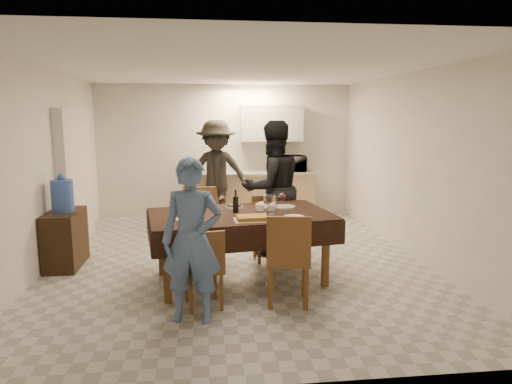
{
  "coord_description": "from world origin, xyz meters",
  "views": [
    {
      "loc": [
        -0.43,
        -6.08,
        1.99
      ],
      "look_at": [
        0.24,
        -0.3,
        1.02
      ],
      "focal_mm": 32.0,
      "sensor_mm": 36.0,
      "label": 1
    }
  ],
  "objects_px": {
    "wine_bottle": "(236,201)",
    "microwave": "(291,164)",
    "console": "(65,239)",
    "savoury_tart": "(252,218)",
    "person_near": "(192,241)",
    "dining_table": "(240,216)",
    "person_far": "(272,188)",
    "person_kitchen": "(217,173)",
    "water_pitcher": "(270,204)",
    "water_jug": "(62,196)"
  },
  "relations": [
    {
      "from": "dining_table",
      "to": "wine_bottle",
      "type": "bearing_deg",
      "value": 126.32
    },
    {
      "from": "person_near",
      "to": "person_far",
      "type": "relative_size",
      "value": 0.84
    },
    {
      "from": "savoury_tart",
      "to": "water_jug",
      "type": "bearing_deg",
      "value": 153.89
    },
    {
      "from": "microwave",
      "to": "console",
      "type": "bearing_deg",
      "value": 36.63
    },
    {
      "from": "microwave",
      "to": "person_kitchen",
      "type": "height_order",
      "value": "person_kitchen"
    },
    {
      "from": "console",
      "to": "person_far",
      "type": "bearing_deg",
      "value": 5.38
    },
    {
      "from": "console",
      "to": "wine_bottle",
      "type": "bearing_deg",
      "value": -18.26
    },
    {
      "from": "microwave",
      "to": "person_near",
      "type": "relative_size",
      "value": 0.35
    },
    {
      "from": "savoury_tart",
      "to": "person_kitchen",
      "type": "relative_size",
      "value": 0.2
    },
    {
      "from": "console",
      "to": "person_far",
      "type": "distance_m",
      "value": 2.9
    },
    {
      "from": "wine_bottle",
      "to": "microwave",
      "type": "bearing_deg",
      "value": 68.56
    },
    {
      "from": "water_pitcher",
      "to": "savoury_tart",
      "type": "xyz_separation_m",
      "value": [
        -0.25,
        -0.33,
        -0.09
      ]
    },
    {
      "from": "dining_table",
      "to": "console",
      "type": "bearing_deg",
      "value": 152.3
    },
    {
      "from": "water_pitcher",
      "to": "person_near",
      "type": "relative_size",
      "value": 0.14
    },
    {
      "from": "water_pitcher",
      "to": "console",
      "type": "bearing_deg",
      "value": 162.37
    },
    {
      "from": "microwave",
      "to": "person_kitchen",
      "type": "xyz_separation_m",
      "value": [
        -1.47,
        -0.45,
        -0.11
      ]
    },
    {
      "from": "wine_bottle",
      "to": "person_far",
      "type": "height_order",
      "value": "person_far"
    },
    {
      "from": "water_pitcher",
      "to": "microwave",
      "type": "height_order",
      "value": "microwave"
    },
    {
      "from": "dining_table",
      "to": "person_far",
      "type": "height_order",
      "value": "person_far"
    },
    {
      "from": "microwave",
      "to": "person_far",
      "type": "bearing_deg",
      "value": 73.01
    },
    {
      "from": "person_near",
      "to": "person_kitchen",
      "type": "height_order",
      "value": "person_kitchen"
    },
    {
      "from": "water_pitcher",
      "to": "water_jug",
      "type": "bearing_deg",
      "value": 162.37
    },
    {
      "from": "microwave",
      "to": "person_near",
      "type": "bearing_deg",
      "value": 67.81
    },
    {
      "from": "water_pitcher",
      "to": "wine_bottle",
      "type": "bearing_deg",
      "value": 165.96
    },
    {
      "from": "savoury_tart",
      "to": "person_near",
      "type": "xyz_separation_m",
      "value": [
        -0.65,
        -0.67,
        -0.06
      ]
    },
    {
      "from": "water_jug",
      "to": "person_far",
      "type": "height_order",
      "value": "person_far"
    },
    {
      "from": "person_kitchen",
      "to": "person_near",
      "type": "bearing_deg",
      "value": -95.06
    },
    {
      "from": "wine_bottle",
      "to": "person_kitchen",
      "type": "distance_m",
      "value": 2.93
    },
    {
      "from": "person_kitchen",
      "to": "dining_table",
      "type": "bearing_deg",
      "value": -86.26
    },
    {
      "from": "wine_bottle",
      "to": "person_near",
      "type": "xyz_separation_m",
      "value": [
        -0.5,
        -1.1,
        -0.17
      ]
    },
    {
      "from": "person_near",
      "to": "water_jug",
      "type": "bearing_deg",
      "value": 142.05
    },
    {
      "from": "savoury_tart",
      "to": "microwave",
      "type": "bearing_deg",
      "value": 72.83
    },
    {
      "from": "dining_table",
      "to": "microwave",
      "type": "xyz_separation_m",
      "value": [
        1.27,
        3.42,
        0.27
      ]
    },
    {
      "from": "water_jug",
      "to": "person_near",
      "type": "relative_size",
      "value": 0.26
    },
    {
      "from": "dining_table",
      "to": "water_pitcher",
      "type": "bearing_deg",
      "value": -16.82
    },
    {
      "from": "person_kitchen",
      "to": "water_pitcher",
      "type": "bearing_deg",
      "value": -79.79
    },
    {
      "from": "water_pitcher",
      "to": "microwave",
      "type": "bearing_deg",
      "value": 75.09
    },
    {
      "from": "microwave",
      "to": "water_pitcher",
      "type": "bearing_deg",
      "value": 75.09
    },
    {
      "from": "wine_bottle",
      "to": "person_near",
      "type": "bearing_deg",
      "value": -114.44
    },
    {
      "from": "console",
      "to": "microwave",
      "type": "bearing_deg",
      "value": 36.63
    },
    {
      "from": "wine_bottle",
      "to": "dining_table",
      "type": "bearing_deg",
      "value": -45.0
    },
    {
      "from": "water_jug",
      "to": "water_pitcher",
      "type": "bearing_deg",
      "value": -17.63
    },
    {
      "from": "savoury_tart",
      "to": "person_far",
      "type": "bearing_deg",
      "value": 72.53
    },
    {
      "from": "wine_bottle",
      "to": "microwave",
      "type": "height_order",
      "value": "microwave"
    },
    {
      "from": "water_jug",
      "to": "water_pitcher",
      "type": "distance_m",
      "value": 2.75
    },
    {
      "from": "water_jug",
      "to": "water_pitcher",
      "type": "relative_size",
      "value": 1.9
    },
    {
      "from": "console",
      "to": "water_jug",
      "type": "distance_m",
      "value": 0.58
    },
    {
      "from": "console",
      "to": "water_jug",
      "type": "height_order",
      "value": "water_jug"
    },
    {
      "from": "person_near",
      "to": "person_far",
      "type": "height_order",
      "value": "person_far"
    },
    {
      "from": "person_near",
      "to": "person_far",
      "type": "bearing_deg",
      "value": 71.17
    }
  ]
}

